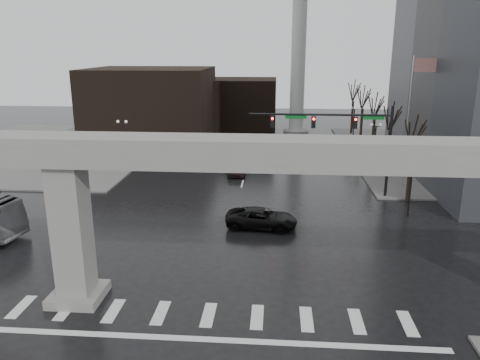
{
  "coord_description": "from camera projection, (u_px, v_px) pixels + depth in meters",
  "views": [
    {
      "loc": [
        3.12,
        -21.14,
        12.72
      ],
      "look_at": [
        0.89,
        7.59,
        4.5
      ],
      "focal_mm": 35.0,
      "sensor_mm": 36.0,
      "label": 1
    }
  ],
  "objects": [
    {
      "name": "sidewalk_nw",
      "position": [
        50.0,
        148.0,
        60.42
      ],
      "size": [
        28.0,
        36.0,
        0.15
      ],
      "primitive_type": "cube",
      "color": "#605E5C",
      "rests_on": "ground"
    },
    {
      "name": "elevated_guideway",
      "position": [
        235.0,
        176.0,
        22.01
      ],
      "size": [
        48.0,
        2.6,
        8.7
      ],
      "color": "gray",
      "rests_on": "ground"
    },
    {
      "name": "sidewalk_ne",
      "position": [
        465.0,
        155.0,
        56.55
      ],
      "size": [
        28.0,
        36.0,
        0.15
      ],
      "primitive_type": "cube",
      "color": "#605E5C",
      "rests_on": "ground"
    },
    {
      "name": "tree_right_0",
      "position": [
        411.0,
        169.0,
        39.42
      ],
      "size": [
        1.09,
        1.58,
        7.5
      ],
      "color": "black",
      "rests_on": "ground"
    },
    {
      "name": "tree_right_4",
      "position": [
        352.0,
        114.0,
        70.03
      ],
      "size": [
        1.12,
        1.69,
        8.19
      ],
      "color": "black",
      "rests_on": "ground"
    },
    {
      "name": "tree_right_2",
      "position": [
        373.0,
        134.0,
        54.72
      ],
      "size": [
        1.1,
        1.63,
        7.85
      ],
      "color": "black",
      "rests_on": "ground"
    },
    {
      "name": "lamp_right_2",
      "position": [
        354.0,
        119.0,
        62.3
      ],
      "size": [
        1.22,
        0.32,
        5.11
      ],
      "color": "black",
      "rests_on": "ground"
    },
    {
      "name": "signal_mast_arm",
      "position": [
        345.0,
        131.0,
        39.75
      ],
      "size": [
        12.12,
        0.43,
        8.0
      ],
      "color": "black",
      "rests_on": "ground"
    },
    {
      "name": "smokestack",
      "position": [
        299.0,
        42.0,
        63.99
      ],
      "size": [
        3.6,
        3.6,
        30.0
      ],
      "color": "beige",
      "rests_on": "ground"
    },
    {
      "name": "flagpole_assembly",
      "position": [
        412.0,
        107.0,
        41.88
      ],
      "size": [
        2.06,
        0.12,
        12.0
      ],
      "color": "silver",
      "rests_on": "ground"
    },
    {
      "name": "building_far_mid",
      "position": [
        244.0,
        105.0,
        72.9
      ],
      "size": [
        10.0,
        10.0,
        8.0
      ],
      "primitive_type": "cube",
      "color": "black",
      "rests_on": "ground"
    },
    {
      "name": "lamp_left_2",
      "position": [
        155.0,
        117.0,
        64.31
      ],
      "size": [
        1.22,
        0.32,
        5.11
      ],
      "color": "black",
      "rests_on": "ground"
    },
    {
      "name": "far_car",
      "position": [
        237.0,
        166.0,
        48.45
      ],
      "size": [
        2.11,
        4.72,
        1.58
      ],
      "primitive_type": "imported",
      "rotation": [
        0.0,
        0.0,
        0.05
      ],
      "color": "black",
      "rests_on": "ground"
    },
    {
      "name": "tree_right_3",
      "position": [
        362.0,
        123.0,
        62.38
      ],
      "size": [
        1.11,
        1.66,
        8.02
      ],
      "color": "black",
      "rests_on": "ground"
    },
    {
      "name": "tree_right_1",
      "position": [
        389.0,
        149.0,
        47.07
      ],
      "size": [
        1.09,
        1.61,
        7.67
      ],
      "color": "black",
      "rests_on": "ground"
    },
    {
      "name": "lamp_right_0",
      "position": [
        412.0,
        173.0,
        35.46
      ],
      "size": [
        1.22,
        0.32,
        5.11
      ],
      "color": "black",
      "rests_on": "ground"
    },
    {
      "name": "ground",
      "position": [
        211.0,
        304.0,
        23.99
      ],
      "size": [
        160.0,
        160.0,
        0.0
      ],
      "primitive_type": "plane",
      "color": "black",
      "rests_on": "ground"
    },
    {
      "name": "building_far_left",
      "position": [
        151.0,
        106.0,
        63.93
      ],
      "size": [
        16.0,
        14.0,
        10.0
      ],
      "primitive_type": "cube",
      "color": "black",
      "rests_on": "ground"
    },
    {
      "name": "lamp_right_1",
      "position": [
        375.0,
        139.0,
        48.88
      ],
      "size": [
        1.22,
        0.32,
        5.11
      ],
      "color": "black",
      "rests_on": "ground"
    },
    {
      "name": "pickup_truck",
      "position": [
        261.0,
        218.0,
        33.98
      ],
      "size": [
        5.34,
        2.79,
        1.44
      ],
      "primitive_type": "imported",
      "rotation": [
        0.0,
        0.0,
        1.49
      ],
      "color": "black",
      "rests_on": "ground"
    },
    {
      "name": "lamp_left_0",
      "position": [
        67.0,
        167.0,
        37.47
      ],
      "size": [
        1.22,
        0.32,
        5.11
      ],
      "color": "black",
      "rests_on": "ground"
    },
    {
      "name": "lamp_left_1",
      "position": [
        123.0,
        135.0,
        50.89
      ],
      "size": [
        1.22,
        0.32,
        5.11
      ],
      "color": "black",
      "rests_on": "ground"
    }
  ]
}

